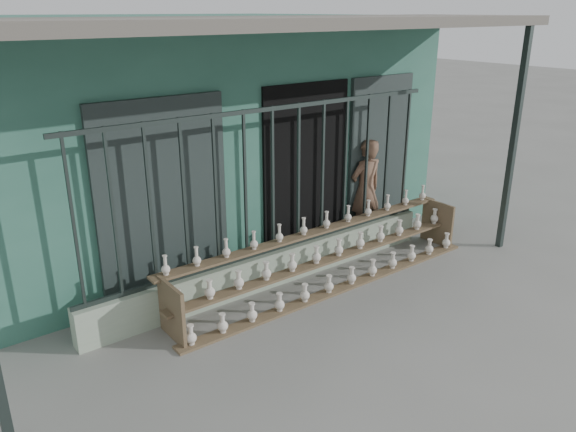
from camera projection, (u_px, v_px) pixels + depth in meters
ground at (343, 326)px, 6.19m from camera, size 60.00×60.00×0.00m
workshop_building at (164, 122)px, 8.79m from camera, size 7.40×6.60×3.21m
parapet_wall at (274, 267)px, 7.09m from camera, size 5.00×0.20×0.45m
security_fence at (273, 182)px, 6.70m from camera, size 5.00×0.04×1.80m
shelf_rack at (328, 257)px, 7.04m from camera, size 4.50×0.68×0.85m
elderly_woman at (366, 190)px, 8.32m from camera, size 0.57×0.38×1.53m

